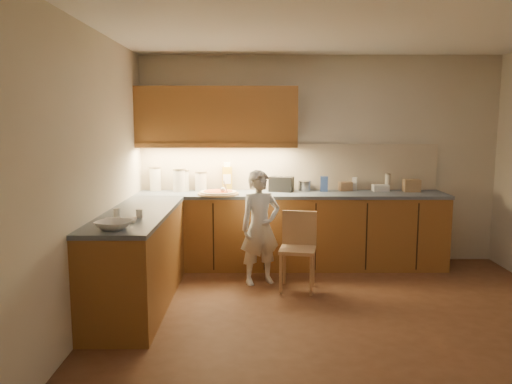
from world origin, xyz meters
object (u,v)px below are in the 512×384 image
wooden_chair (298,244)px  oil_jug (227,178)px  pizza_on_board (218,193)px  child (260,227)px  toaster (281,184)px

wooden_chair → oil_jug: oil_jug is taller
pizza_on_board → child: size_ratio=0.39×
pizza_on_board → toaster: (0.76, 0.27, 0.07)m
toaster → oil_jug: bearing=-168.5°
child → wooden_chair: size_ratio=1.53×
pizza_on_board → toaster: size_ratio=1.51×
child → toaster: size_ratio=3.88×
child → pizza_on_board: bearing=112.3°
pizza_on_board → oil_jug: size_ratio=1.37×
child → wooden_chair: (0.41, -0.16, -0.15)m
child → oil_jug: bearing=93.3°
pizza_on_board → wooden_chair: size_ratio=0.59×
wooden_chair → oil_jug: (-0.81, 1.01, 0.60)m
child → oil_jug: size_ratio=3.54×
pizza_on_board → oil_jug: bearing=76.1°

